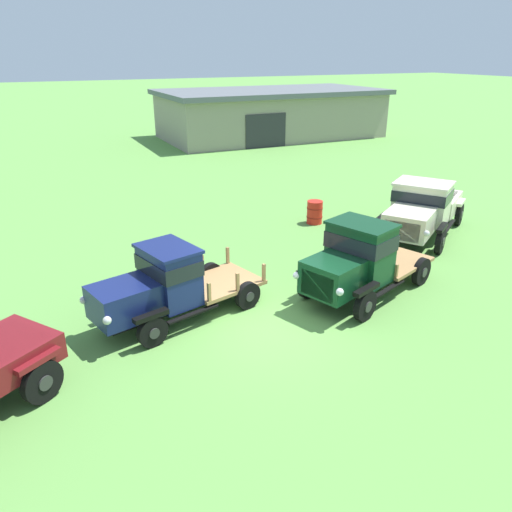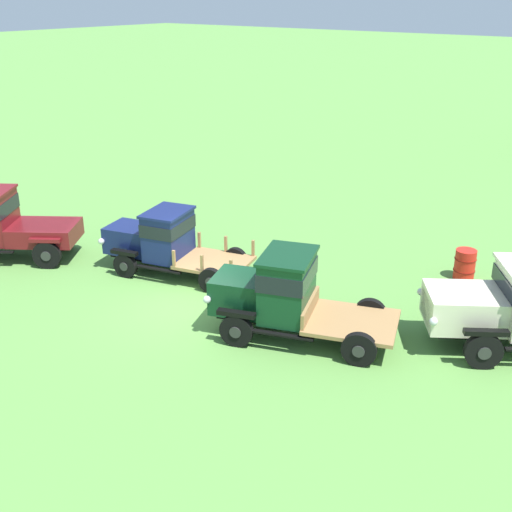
% 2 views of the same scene
% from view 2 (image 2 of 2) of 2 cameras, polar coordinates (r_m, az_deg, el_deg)
% --- Properties ---
extents(ground_plane, '(240.00, 240.00, 0.00)m').
position_cam_2_polar(ground_plane, '(18.29, -5.74, -4.44)').
color(ground_plane, '#5B9342').
extents(vintage_truck_foreground_near, '(4.61, 3.86, 2.31)m').
position_cam_2_polar(vintage_truck_foreground_near, '(22.64, -21.39, 2.55)').
color(vintage_truck_foreground_near, black).
rests_on(vintage_truck_foreground_near, ground).
extents(vintage_truck_second_in_line, '(5.00, 2.85, 2.03)m').
position_cam_2_polar(vintage_truck_second_in_line, '(20.24, -8.28, 1.42)').
color(vintage_truck_second_in_line, black).
rests_on(vintage_truck_second_in_line, ground).
extents(vintage_truck_midrow_center, '(5.08, 3.37, 2.24)m').
position_cam_2_polar(vintage_truck_midrow_center, '(16.30, 2.35, -3.30)').
color(vintage_truck_midrow_center, black).
rests_on(vintage_truck_midrow_center, ground).
extents(oil_drum_beside_row, '(0.66, 0.66, 0.94)m').
position_cam_2_polar(oil_drum_beside_row, '(20.74, 18.07, -0.71)').
color(oil_drum_beside_row, red).
rests_on(oil_drum_beside_row, ground).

